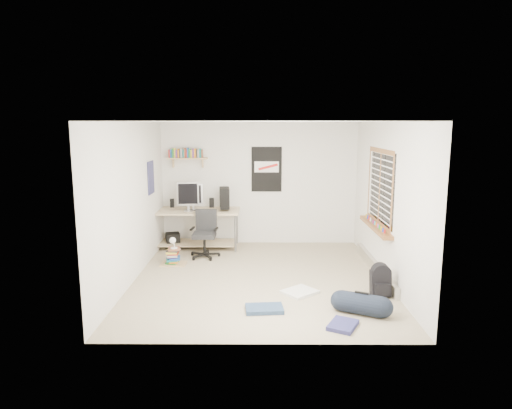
{
  "coord_description": "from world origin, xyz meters",
  "views": [
    {
      "loc": [
        -0.02,
        -7.07,
        2.47
      ],
      "look_at": [
        -0.06,
        0.41,
        1.14
      ],
      "focal_mm": 32.0,
      "sensor_mm": 36.0,
      "label": 1
    }
  ],
  "objects_px": {
    "duffel_bag": "(361,304)",
    "office_chair": "(204,232)",
    "desk": "(195,230)",
    "backpack": "(380,283)",
    "book_stack": "(173,256)"
  },
  "relations": [
    {
      "from": "book_stack",
      "to": "duffel_bag",
      "type": "bearing_deg",
      "value": -36.82
    },
    {
      "from": "office_chair",
      "to": "book_stack",
      "type": "xyz_separation_m",
      "value": [
        -0.5,
        -0.44,
        -0.34
      ]
    },
    {
      "from": "desk",
      "to": "duffel_bag",
      "type": "distance_m",
      "value": 4.2
    },
    {
      "from": "duffel_bag",
      "to": "book_stack",
      "type": "distance_m",
      "value": 3.58
    },
    {
      "from": "desk",
      "to": "book_stack",
      "type": "relative_size",
      "value": 3.91
    },
    {
      "from": "duffel_bag",
      "to": "office_chair",
      "type": "bearing_deg",
      "value": 157.68
    },
    {
      "from": "office_chair",
      "to": "duffel_bag",
      "type": "bearing_deg",
      "value": -41.83
    },
    {
      "from": "desk",
      "to": "backpack",
      "type": "relative_size",
      "value": 4.75
    },
    {
      "from": "backpack",
      "to": "book_stack",
      "type": "distance_m",
      "value": 3.61
    },
    {
      "from": "desk",
      "to": "backpack",
      "type": "distance_m",
      "value": 4.03
    },
    {
      "from": "backpack",
      "to": "desk",
      "type": "bearing_deg",
      "value": 139.1
    },
    {
      "from": "book_stack",
      "to": "office_chair",
      "type": "bearing_deg",
      "value": 41.22
    },
    {
      "from": "backpack",
      "to": "duffel_bag",
      "type": "relative_size",
      "value": 0.68
    },
    {
      "from": "backpack",
      "to": "book_stack",
      "type": "xyz_separation_m",
      "value": [
        -3.28,
        1.52,
        -0.05
      ]
    },
    {
      "from": "backpack",
      "to": "office_chair",
      "type": "bearing_deg",
      "value": 144.71
    }
  ]
}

